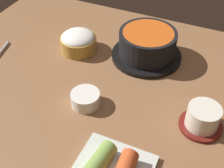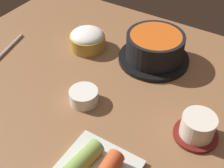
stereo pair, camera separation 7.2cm
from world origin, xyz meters
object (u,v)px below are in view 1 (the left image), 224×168
object	(u,v)px
tea_cup_with_saucer	(203,118)
banchan_cup_center	(85,99)
stone_pot	(147,45)
rice_bowl	(78,41)

from	to	relation	value
tea_cup_with_saucer	banchan_cup_center	distance (cm)	26.78
stone_pot	tea_cup_with_saucer	xyz separation A→B (cm)	(19.43, -19.33, -1.28)
stone_pot	rice_bowl	bearing A→B (deg)	-166.15
banchan_cup_center	rice_bowl	bearing A→B (deg)	122.86
stone_pot	banchan_cup_center	bearing A→B (deg)	-106.54
tea_cup_with_saucer	stone_pot	bearing A→B (deg)	135.15
banchan_cup_center	stone_pot	bearing A→B (deg)	73.46
stone_pot	rice_bowl	world-z (taller)	stone_pot
stone_pot	banchan_cup_center	distance (cm)	24.67
stone_pot	tea_cup_with_saucer	bearing A→B (deg)	-44.85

